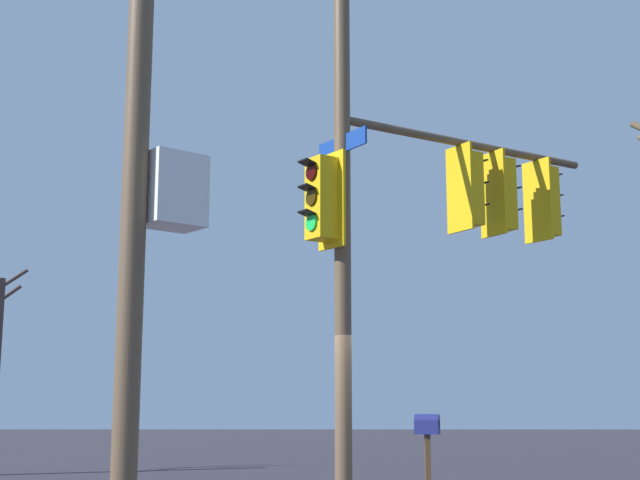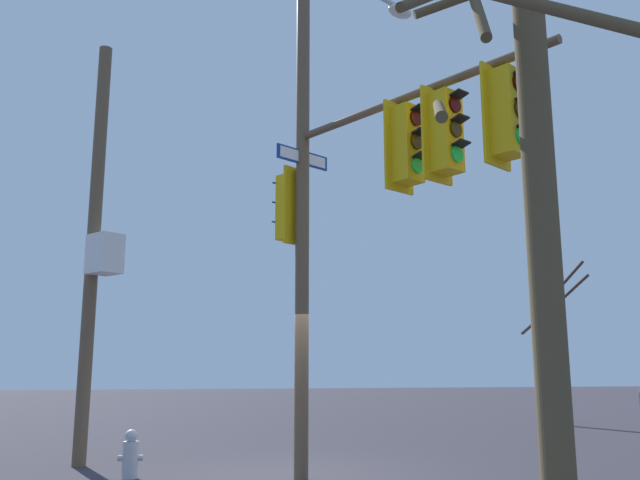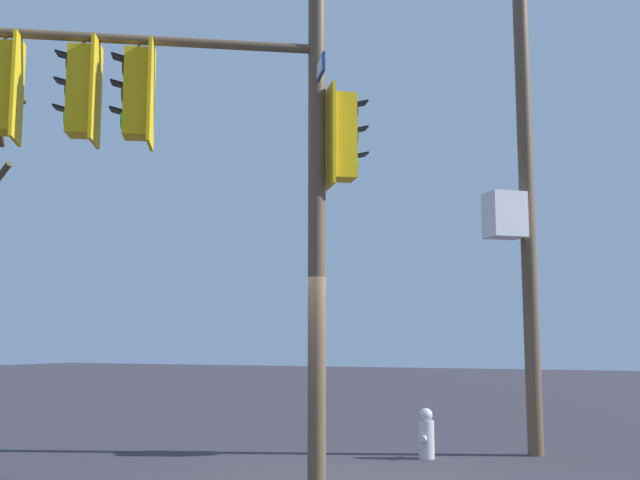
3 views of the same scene
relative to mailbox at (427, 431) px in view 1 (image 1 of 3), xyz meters
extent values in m
cylinder|color=brown|center=(4.86, -1.64, 3.48)|extent=(0.22, 0.22, 9.18)
cylinder|color=brown|center=(3.65, 0.29, 4.33)|extent=(2.53, 3.93, 0.12)
cube|color=gold|center=(3.67, 0.26, 3.63)|extent=(0.46, 0.44, 1.10)
cube|color=gold|center=(3.76, 0.12, 3.63)|extent=(0.50, 0.32, 1.30)
cylinder|color=#2F0403|center=(3.58, 0.40, 3.97)|extent=(0.20, 0.14, 0.22)
cube|color=black|center=(3.55, 0.47, 4.09)|extent=(0.26, 0.25, 0.06)
cylinder|color=#352504|center=(3.58, 0.40, 3.63)|extent=(0.20, 0.14, 0.22)
cube|color=black|center=(3.55, 0.47, 3.75)|extent=(0.26, 0.25, 0.06)
cylinder|color=#19D147|center=(3.58, 0.40, 3.29)|extent=(0.20, 0.14, 0.22)
cube|color=black|center=(3.55, 0.47, 3.41)|extent=(0.26, 0.25, 0.06)
cylinder|color=brown|center=(3.67, 0.26, 4.26)|extent=(0.04, 0.04, 0.15)
cube|color=gold|center=(3.32, 0.82, 3.63)|extent=(0.46, 0.44, 1.10)
cube|color=gold|center=(3.40, 0.68, 3.63)|extent=(0.51, 0.31, 1.30)
cylinder|color=#2F0403|center=(3.24, 0.97, 3.97)|extent=(0.21, 0.13, 0.22)
cube|color=black|center=(3.20, 1.03, 4.09)|extent=(0.26, 0.24, 0.06)
cylinder|color=#352504|center=(3.24, 0.97, 3.63)|extent=(0.21, 0.13, 0.22)
cube|color=black|center=(3.20, 1.03, 3.75)|extent=(0.26, 0.24, 0.06)
cylinder|color=#19D147|center=(3.24, 0.97, 3.29)|extent=(0.21, 0.13, 0.22)
cube|color=black|center=(3.20, 1.03, 3.41)|extent=(0.26, 0.24, 0.06)
cylinder|color=brown|center=(3.32, 0.82, 4.26)|extent=(0.04, 0.04, 0.15)
cube|color=gold|center=(2.82, 1.61, 3.63)|extent=(0.47, 0.45, 1.10)
cube|color=gold|center=(2.92, 1.47, 3.63)|extent=(0.49, 0.34, 1.30)
cylinder|color=#2F0403|center=(2.73, 1.74, 3.97)|extent=(0.20, 0.15, 0.22)
cube|color=black|center=(2.69, 1.81, 4.09)|extent=(0.26, 0.25, 0.06)
cylinder|color=#352504|center=(2.73, 1.74, 3.63)|extent=(0.20, 0.15, 0.22)
cube|color=black|center=(2.69, 1.81, 3.75)|extent=(0.26, 0.25, 0.06)
cylinder|color=#19D147|center=(2.73, 1.74, 3.29)|extent=(0.20, 0.15, 0.22)
cube|color=black|center=(2.69, 1.81, 3.41)|extent=(0.26, 0.25, 0.06)
cylinder|color=brown|center=(2.82, 1.61, 4.26)|extent=(0.04, 0.04, 0.15)
cube|color=gold|center=(5.04, -1.92, 3.18)|extent=(0.47, 0.45, 1.10)
cube|color=gold|center=(4.94, -1.78, 3.18)|extent=(0.48, 0.36, 1.30)
cylinder|color=#2F0403|center=(5.13, -2.06, 3.52)|extent=(0.20, 0.15, 0.22)
cube|color=black|center=(5.18, -2.12, 3.64)|extent=(0.26, 0.25, 0.06)
cylinder|color=#352504|center=(5.13, -2.06, 3.18)|extent=(0.20, 0.15, 0.22)
cube|color=black|center=(5.18, -2.12, 3.30)|extent=(0.26, 0.25, 0.06)
cylinder|color=#19D147|center=(5.13, -2.06, 2.84)|extent=(0.20, 0.15, 0.22)
cube|color=black|center=(5.18, -2.12, 2.96)|extent=(0.26, 0.25, 0.06)
cube|color=navy|center=(4.86, -1.64, 3.98)|extent=(0.94, 0.63, 0.24)
cube|color=white|center=(4.85, -1.63, 3.98)|extent=(0.84, 0.56, 0.18)
cylinder|color=brown|center=(8.41, -3.67, 2.76)|extent=(0.24, 0.24, 7.73)
cube|color=white|center=(8.15, -3.37, 2.54)|extent=(0.71, 0.72, 0.71)
cube|color=#4C3823|center=(0.00, 0.00, -0.58)|extent=(0.10, 0.10, 1.05)
cube|color=navy|center=(0.00, 0.00, 0.06)|extent=(0.36, 0.49, 0.24)
cylinder|color=navy|center=(0.00, 0.00, 0.18)|extent=(0.36, 0.49, 0.24)
cylinder|color=#453632|center=(-4.58, -9.62, 3.20)|extent=(0.49, 1.21, 0.97)
camera|label=1|loc=(16.51, -1.92, 0.56)|focal=49.91mm
camera|label=2|loc=(6.45, 8.71, 0.59)|focal=37.06mm
camera|label=3|loc=(-3.82, -5.55, 0.60)|focal=43.30mm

